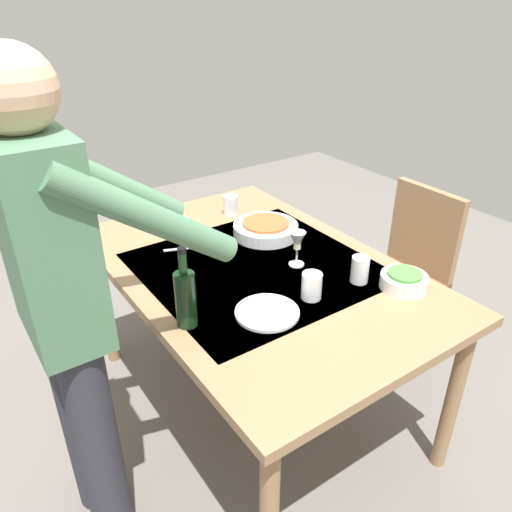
% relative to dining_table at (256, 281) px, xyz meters
% --- Properties ---
extents(ground_plane, '(6.00, 6.00, 0.00)m').
position_rel_dining_table_xyz_m(ground_plane, '(0.00, 0.00, -0.70)').
color(ground_plane, '#66605B').
extents(dining_table, '(1.57, 1.04, 0.77)m').
position_rel_dining_table_xyz_m(dining_table, '(0.00, 0.00, 0.00)').
color(dining_table, '#93704C').
rests_on(dining_table, ground_plane).
extents(chair_near, '(0.40, 0.40, 0.91)m').
position_rel_dining_table_xyz_m(chair_near, '(-0.08, -0.90, -0.17)').
color(chair_near, brown).
rests_on(chair_near, ground_plane).
extents(person_server, '(0.42, 0.61, 1.69)m').
position_rel_dining_table_xyz_m(person_server, '(-0.15, 0.78, 0.26)').
color(person_server, '#2D2D38').
rests_on(person_server, ground_plane).
extents(wine_bottle, '(0.07, 0.07, 0.30)m').
position_rel_dining_table_xyz_m(wine_bottle, '(-0.19, 0.42, 0.18)').
color(wine_bottle, black).
rests_on(wine_bottle, dining_table).
extents(wine_glass_left, '(0.07, 0.07, 0.15)m').
position_rel_dining_table_xyz_m(wine_glass_left, '(-0.08, -0.15, 0.18)').
color(wine_glass_left, white).
rests_on(wine_glass_left, dining_table).
extents(water_cup_near_left, '(0.08, 0.08, 0.10)m').
position_rel_dining_table_xyz_m(water_cup_near_left, '(-0.31, -0.04, 0.12)').
color(water_cup_near_left, silver).
rests_on(water_cup_near_left, dining_table).
extents(water_cup_near_right, '(0.07, 0.07, 0.11)m').
position_rel_dining_table_xyz_m(water_cup_near_right, '(-0.32, -0.27, 0.12)').
color(water_cup_near_right, silver).
rests_on(water_cup_near_right, dining_table).
extents(water_cup_far_left, '(0.08, 0.08, 0.10)m').
position_rel_dining_table_xyz_m(water_cup_far_left, '(0.51, -0.20, 0.12)').
color(water_cup_far_left, silver).
rests_on(water_cup_far_left, dining_table).
extents(serving_bowl_pasta, '(0.30, 0.30, 0.07)m').
position_rel_dining_table_xyz_m(serving_bowl_pasta, '(0.22, -0.20, 0.10)').
color(serving_bowl_pasta, silver).
rests_on(serving_bowl_pasta, dining_table).
extents(side_bowl_salad, '(0.18, 0.18, 0.07)m').
position_rel_dining_table_xyz_m(side_bowl_salad, '(-0.46, -0.37, 0.10)').
color(side_bowl_salad, silver).
rests_on(side_bowl_salad, dining_table).
extents(dinner_plate_near, '(0.23, 0.23, 0.01)m').
position_rel_dining_table_xyz_m(dinner_plate_near, '(0.57, 0.13, 0.08)').
color(dinner_plate_near, silver).
rests_on(dinner_plate_near, dining_table).
extents(dinner_plate_far, '(0.23, 0.23, 0.01)m').
position_rel_dining_table_xyz_m(dinner_plate_far, '(-0.30, 0.16, 0.08)').
color(dinner_plate_far, silver).
rests_on(dinner_plate_far, dining_table).
extents(table_knife, '(0.08, 0.19, 0.00)m').
position_rel_dining_table_xyz_m(table_knife, '(0.30, 0.16, 0.07)').
color(table_knife, silver).
rests_on(table_knife, dining_table).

